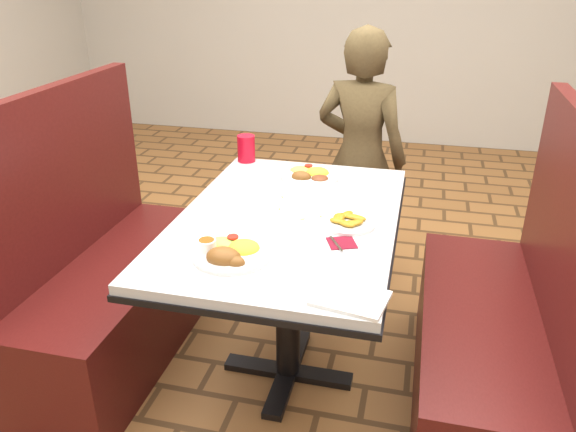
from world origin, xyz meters
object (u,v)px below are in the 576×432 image
object	(u,v)px
dining_table	(288,239)
diner_person	(360,158)
booth_bench_right	(495,339)
near_dinner_plate	(230,249)
booth_bench_left	(110,285)
red_tumbler	(246,148)
plantain_plate	(348,222)
far_dinner_plate	(310,173)

from	to	relation	value
dining_table	diner_person	xyz separation A→B (m)	(0.16, 0.96, 0.02)
dining_table	booth_bench_right	size ratio (longest dim) A/B	1.01
diner_person	near_dinner_plate	distance (m)	1.34
dining_table	near_dinner_plate	size ratio (longest dim) A/B	4.67
booth_bench_right	diner_person	distance (m)	1.21
near_dinner_plate	booth_bench_left	bearing A→B (deg)	153.31
red_tumbler	plantain_plate	bearing A→B (deg)	-45.67
far_dinner_plate	plantain_plate	size ratio (longest dim) A/B	1.27
booth_bench_right	far_dinner_plate	world-z (taller)	booth_bench_right
near_dinner_plate	red_tumbler	world-z (taller)	red_tumbler
red_tumbler	booth_bench_left	bearing A→B (deg)	-129.49
dining_table	plantain_plate	xyz separation A→B (m)	(0.23, -0.02, 0.11)
far_dinner_plate	plantain_plate	bearing A→B (deg)	-62.14
booth_bench_left	red_tumbler	world-z (taller)	booth_bench_left
dining_table	plantain_plate	world-z (taller)	plantain_plate
booth_bench_left	diner_person	size ratio (longest dim) A/B	0.89
diner_person	red_tumbler	distance (m)	0.65
diner_person	red_tumbler	bearing A→B (deg)	52.17
dining_table	booth_bench_left	distance (m)	0.86
booth_bench_right	plantain_plate	distance (m)	0.72
dining_table	far_dinner_plate	size ratio (longest dim) A/B	4.81
booth_bench_left	diner_person	distance (m)	1.40
dining_table	booth_bench_right	distance (m)	0.86
booth_bench_left	far_dinner_plate	xyz separation A→B (m)	(0.80, 0.41, 0.44)
booth_bench_right	near_dinner_plate	world-z (taller)	booth_bench_right
booth_bench_left	plantain_plate	bearing A→B (deg)	-1.20
red_tumbler	booth_bench_right	bearing A→B (deg)	-26.14
far_dinner_plate	red_tumbler	size ratio (longest dim) A/B	2.02
far_dinner_plate	plantain_plate	world-z (taller)	far_dinner_plate
far_dinner_plate	red_tumbler	world-z (taller)	red_tumbler
booth_bench_right	dining_table	bearing A→B (deg)	180.00
plantain_plate	red_tumbler	size ratio (longest dim) A/B	1.59
booth_bench_right	far_dinner_plate	bearing A→B (deg)	152.69
booth_bench_right	red_tumbler	bearing A→B (deg)	153.86
diner_person	far_dinner_plate	distance (m)	0.58
diner_person	red_tumbler	xyz separation A→B (m)	(-0.49, -0.40, 0.14)
dining_table	diner_person	world-z (taller)	diner_person
far_dinner_plate	plantain_plate	xyz separation A→B (m)	(0.23, -0.43, -0.01)
booth_bench_right	plantain_plate	size ratio (longest dim) A/B	6.04
booth_bench_right	red_tumbler	size ratio (longest dim) A/B	9.62
plantain_plate	booth_bench_right	bearing A→B (deg)	2.15
far_dinner_plate	near_dinner_plate	bearing A→B (deg)	-97.85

